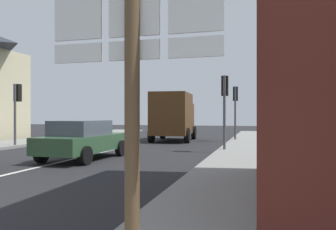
# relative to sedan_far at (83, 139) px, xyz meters

# --- Properties ---
(ground_plane) EXTENTS (80.00, 80.00, 0.00)m
(ground_plane) POSITION_rel_sedan_far_xyz_m (-0.40, 1.93, -0.76)
(ground_plane) COLOR #232326
(sidewalk_right) EXTENTS (2.96, 44.00, 0.14)m
(sidewalk_right) POSITION_rel_sedan_far_xyz_m (6.07, -0.07, -0.69)
(sidewalk_right) COLOR gray
(sidewalk_right) RESTS_ON ground
(lane_centre_stripe) EXTENTS (0.16, 12.00, 0.01)m
(lane_centre_stripe) POSITION_rel_sedan_far_xyz_m (-0.40, -2.07, -0.75)
(lane_centre_stripe) COLOR silver
(lane_centre_stripe) RESTS_ON ground
(sedan_far) EXTENTS (2.12, 4.28, 1.47)m
(sedan_far) POSITION_rel_sedan_far_xyz_m (0.00, 0.00, 0.00)
(sedan_far) COLOR #2D5133
(sedan_far) RESTS_ON ground
(delivery_truck) EXTENTS (2.80, 5.15, 3.05)m
(delivery_truck) POSITION_rel_sedan_far_xyz_m (1.00, 9.80, 0.89)
(delivery_truck) COLOR #4C2D14
(delivery_truck) RESTS_ON ground
(route_sign_post) EXTENTS (1.66, 0.14, 3.20)m
(route_sign_post) POSITION_rel_sedan_far_xyz_m (5.36, -8.70, 1.24)
(route_sign_post) COLOR brown
(route_sign_post) RESTS_ON ground
(traffic_light_far_right) EXTENTS (0.30, 0.49, 3.47)m
(traffic_light_far_right) POSITION_rel_sedan_far_xyz_m (4.89, 10.48, 1.81)
(traffic_light_far_right) COLOR #47474C
(traffic_light_far_right) RESTS_ON ground
(traffic_light_near_left) EXTENTS (0.30, 0.49, 3.27)m
(traffic_light_near_left) POSITION_rel_sedan_far_xyz_m (-5.70, 3.39, 1.66)
(traffic_light_near_left) COLOR #47474C
(traffic_light_near_left) RESTS_ON ground
(traffic_light_near_right) EXTENTS (0.30, 0.49, 3.44)m
(traffic_light_near_right) POSITION_rel_sedan_far_xyz_m (4.89, 3.97, 1.79)
(traffic_light_near_right) COLOR #47474C
(traffic_light_near_right) RESTS_ON ground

